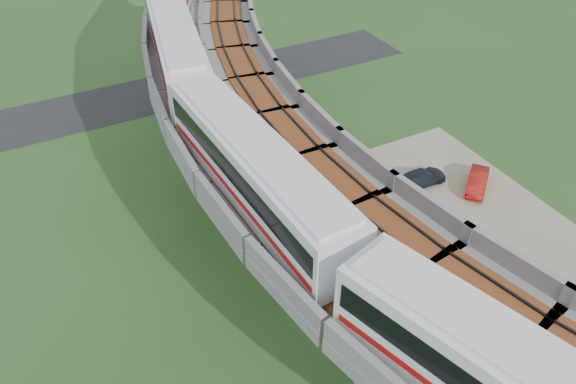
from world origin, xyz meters
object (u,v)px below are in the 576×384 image
object	(u,v)px
car_white	(574,324)
car_dark	(421,177)
metro_train	(247,97)
car_red	(477,182)

from	to	relation	value
car_white	car_dark	size ratio (longest dim) A/B	0.71
metro_train	car_white	world-z (taller)	metro_train
metro_train	car_dark	size ratio (longest dim) A/B	13.88
car_red	car_dark	world-z (taller)	car_red
car_red	car_white	bearing A→B (deg)	-59.95
metro_train	car_red	distance (m)	22.31
metro_train	car_white	xyz separation A→B (m)	(14.24, -15.62, -11.74)
car_white	car_red	bearing A→B (deg)	71.30
car_dark	metro_train	bearing A→B (deg)	93.81
metro_train	car_red	xyz separation A→B (m)	(18.96, -2.03, -11.58)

